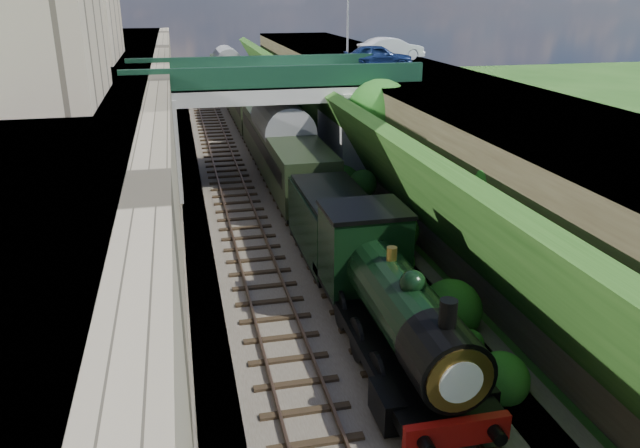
% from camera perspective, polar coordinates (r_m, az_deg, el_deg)
% --- Properties ---
extents(trackbed, '(10.00, 90.00, 0.20)m').
position_cam_1_polar(trackbed, '(33.85, -4.16, 1.86)').
color(trackbed, '#473F38').
rests_on(trackbed, ground).
extents(retaining_wall, '(1.00, 90.00, 7.00)m').
position_cam_1_polar(retaining_wall, '(32.59, -13.97, 6.79)').
color(retaining_wall, '#756B56').
rests_on(retaining_wall, ground).
extents(street_plateau_left, '(6.00, 90.00, 7.00)m').
position_cam_1_polar(street_plateau_left, '(32.86, -20.10, 6.26)').
color(street_plateau_left, '#262628').
rests_on(street_plateau_left, ground).
extents(street_plateau_right, '(8.00, 90.00, 6.25)m').
position_cam_1_polar(street_plateau_right, '(35.63, 11.11, 7.53)').
color(street_plateau_right, '#262628').
rests_on(street_plateau_right, ground).
extents(embankment_slope, '(4.57, 90.00, 6.36)m').
position_cam_1_polar(embankment_slope, '(32.27, 4.99, 5.55)').
color(embankment_slope, '#1E4714').
rests_on(embankment_slope, ground).
extents(track_left, '(2.50, 90.00, 0.20)m').
position_cam_1_polar(track_left, '(33.58, -7.54, 1.84)').
color(track_left, black).
rests_on(track_left, trackbed).
extents(track_right, '(2.50, 90.00, 0.20)m').
position_cam_1_polar(track_right, '(33.99, -2.16, 2.24)').
color(track_right, black).
rests_on(track_right, trackbed).
extents(road_bridge, '(16.00, 6.40, 7.25)m').
position_cam_1_polar(road_bridge, '(36.82, -3.83, 9.79)').
color(road_bridge, gray).
rests_on(road_bridge, ground).
extents(building_far, '(5.00, 10.00, 6.00)m').
position_cam_1_polar(building_far, '(42.14, -21.84, 17.92)').
color(building_far, gray).
rests_on(building_far, street_plateau_left).
extents(building_near, '(4.00, 8.00, 4.00)m').
position_cam_1_polar(building_near, '(26.24, -24.13, 14.68)').
color(building_near, gray).
rests_on(building_near, street_plateau_left).
extents(tree, '(3.60, 3.80, 6.60)m').
position_cam_1_polar(tree, '(34.15, 5.61, 9.87)').
color(tree, black).
rests_on(tree, ground).
extents(lamppost, '(0.87, 0.15, 6.00)m').
position_cam_1_polar(lamppost, '(45.72, 2.62, 18.82)').
color(lamppost, gray).
rests_on(lamppost, street_plateau_right).
extents(car_blue, '(4.69, 2.56, 1.51)m').
position_cam_1_polar(car_blue, '(41.24, 5.29, 15.01)').
color(car_blue, '#12224F').
rests_on(car_blue, street_plateau_right).
extents(car_silver, '(4.92, 2.31, 1.56)m').
position_cam_1_polar(car_silver, '(46.89, 6.52, 15.65)').
color(car_silver, silver).
rests_on(car_silver, street_plateau_right).
extents(locomotive, '(3.10, 10.22, 3.83)m').
position_cam_1_polar(locomotive, '(19.40, 6.54, -7.24)').
color(locomotive, black).
rests_on(locomotive, trackbed).
extents(tender, '(2.70, 6.00, 3.05)m').
position_cam_1_polar(tender, '(25.95, 1.22, -0.42)').
color(tender, black).
rests_on(tender, trackbed).
extents(coach_front, '(2.90, 18.00, 3.70)m').
position_cam_1_polar(coach_front, '(37.64, -3.46, 6.88)').
color(coach_front, black).
rests_on(coach_front, trackbed).
extents(coach_middle, '(2.90, 18.00, 3.70)m').
position_cam_1_polar(coach_middle, '(55.93, -6.75, 11.26)').
color(coach_middle, black).
rests_on(coach_middle, trackbed).
extents(coach_rear, '(2.90, 18.00, 3.70)m').
position_cam_1_polar(coach_rear, '(74.47, -8.44, 13.46)').
color(coach_rear, black).
rests_on(coach_rear, trackbed).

